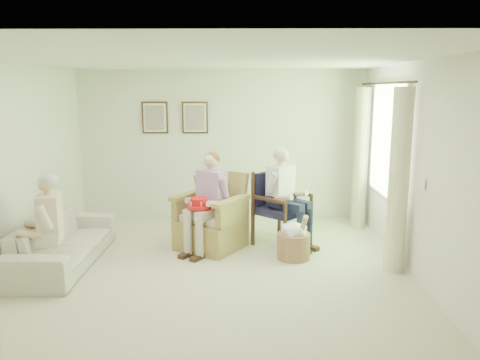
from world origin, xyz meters
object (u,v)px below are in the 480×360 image
(red_hat, at_px, (199,204))
(sofa, at_px, (64,242))
(person_sofa, at_px, (45,221))
(person_wicker, at_px, (210,195))
(person_dark, at_px, (283,190))
(hatbox, at_px, (294,240))
(wicker_armchair, at_px, (211,224))
(wood_armchair, at_px, (282,204))

(red_hat, bearing_deg, sofa, -167.88)
(sofa, height_order, person_sofa, person_sofa)
(person_wicker, bearing_deg, person_dark, 42.64)
(red_hat, height_order, hatbox, red_hat)
(sofa, height_order, hatbox, hatbox)
(wicker_armchair, xyz_separation_m, red_hat, (-0.14, -0.31, 0.38))
(person_wicker, bearing_deg, sofa, -132.68)
(person_sofa, bearing_deg, red_hat, 104.02)
(wood_armchair, bearing_deg, person_dark, -138.10)
(person_dark, relative_size, red_hat, 4.26)
(wicker_armchair, height_order, red_hat, wicker_armchair)
(wood_armchair, relative_size, person_dark, 0.75)
(wicker_armchair, distance_m, person_dark, 1.15)
(person_wicker, xyz_separation_m, person_sofa, (-1.89, -1.04, -0.09))
(person_sofa, relative_size, red_hat, 3.80)
(person_wicker, bearing_deg, wicker_armchair, 121.30)
(person_dark, xyz_separation_m, red_hat, (-1.17, -0.37, -0.12))
(sofa, bearing_deg, red_hat, -77.88)
(red_hat, bearing_deg, wood_armchair, 25.08)
(wood_armchair, distance_m, person_sofa, 3.25)
(wicker_armchair, relative_size, sofa, 0.53)
(person_sofa, bearing_deg, wicker_armchair, 109.62)
(person_dark, bearing_deg, person_wicker, 143.24)
(wicker_armchair, bearing_deg, red_hat, -82.28)
(wood_armchair, height_order, sofa, wood_armchair)
(person_wicker, relative_size, person_dark, 0.97)
(wicker_armchair, distance_m, sofa, 2.01)
(sofa, relative_size, person_dark, 1.46)
(person_wicker, bearing_deg, wood_armchair, 51.57)
(red_hat, bearing_deg, person_wicker, 50.83)
(wood_armchair, relative_size, hatbox, 1.61)
(person_dark, relative_size, person_sofa, 1.12)
(wood_armchair, xyz_separation_m, sofa, (-2.93, -0.93, -0.28))
(sofa, height_order, red_hat, red_hat)
(person_dark, height_order, red_hat, person_dark)
(person_wicker, relative_size, hatbox, 2.08)
(wicker_armchair, relative_size, hatbox, 1.65)
(person_dark, bearing_deg, red_hat, 149.57)
(wood_armchair, relative_size, sofa, 0.51)
(wicker_armchair, xyz_separation_m, person_sofa, (-1.89, -1.18, 0.37))
(sofa, bearing_deg, wood_armchair, -72.45)
(person_wicker, distance_m, hatbox, 1.32)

